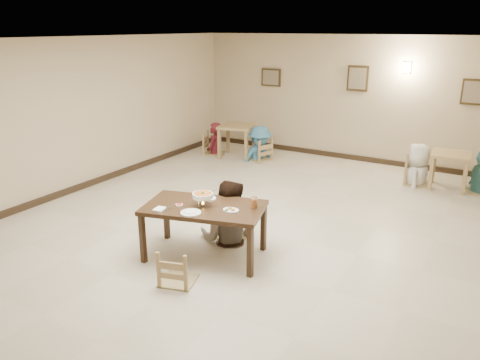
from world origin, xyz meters
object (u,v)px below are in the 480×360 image
Objects in this scene: drink_glass at (254,203)px; bg_chair_lr at (260,140)px; chair_far at (231,209)px; bg_chair_rl at (419,159)px; chair_near at (177,249)px; main_diner at (228,181)px; bg_diner_a at (214,123)px; main_table at (204,211)px; bg_table_right at (450,160)px; bg_diner_c at (421,144)px; bg_diner_b at (260,126)px; bg_table_left at (237,131)px; bg_chair_ll at (214,134)px; curry_warmer at (203,196)px.

drink_glass is 5.21m from bg_chair_lr.
chair_far is 0.89× the size of bg_chair_rl.
chair_near is 5.67× the size of drink_glass.
main_diner is 4.61m from bg_chair_lr.
chair_far is at bearing 23.72° from bg_diner_a.
main_table is 2.33× the size of bg_table_right.
bg_diner_c reaches higher than chair_far.
bg_diner_a is (-3.03, 4.09, 0.36)m from chair_far.
chair_far is 0.49× the size of main_diner.
chair_far is 0.55× the size of bg_diner_b.
bg_table_right is 0.48× the size of bg_diner_a.
bg_table_left is at bearing -77.15° from main_diner.
bg_table_left is 4.98m from bg_table_right.
drink_glass is at bearing -133.20° from chair_near.
bg_table_right is at bearing 47.26° from main_table.
bg_chair_lr is (1.29, 0.08, -0.02)m from bg_chair_ll.
bg_table_right is at bearing -62.54° from bg_diner_b.
bg_diner_a is at bearing -70.53° from main_diner.
main_table is at bearing 74.42° from main_diner.
main_diner is 5.16m from bg_diner_a.
chair_near is 0.48× the size of main_diner.
curry_warmer is at bearing -117.34° from bg_table_right.
bg_table_right is (1.94, 4.73, -0.25)m from drink_glass.
chair_far is 4.51m from bg_chair_lr.
bg_table_right is 0.46× the size of bg_diner_b.
main_diner is 1.11× the size of bg_diner_c.
bg_table_left is at bearing -66.95° from bg_chair_lr.
bg_chair_ll is at bearing -70.53° from main_diner.
main_diner is at bearing -27.98° from bg_diner_c.
bg_table_right is (2.60, 5.02, -0.33)m from curry_warmer.
bg_diner_a reaches higher than curry_warmer.
curry_warmer is at bearing 41.01° from bg_chair_lr.
bg_table_left is (-2.51, 5.66, 0.21)m from chair_near.
drink_glass is 0.15× the size of bg_chair_rl.
bg_chair_lr is at bearing -84.31° from main_diner.
main_diner is 1.84× the size of bg_chair_lr.
bg_table_left is at bearing 123.46° from drink_glass.
bg_table_right is (2.58, 5.01, -0.10)m from main_table.
chair_near is 5.99m from bg_diner_b.
bg_diner_a is at bearing 133.98° from chair_far.
bg_chair_rl is at bearing 78.93° from bg_diner_a.
main_table is 1.12× the size of bg_diner_a.
curry_warmer is at bearing 149.44° from bg_chair_rl.
bg_table_right is (2.60, 4.36, -0.36)m from main_diner.
curry_warmer reaches higher than chair_far.
chair_far is 5.09m from bg_chair_ll.
bg_diner_a is at bearing -174.60° from bg_table_left.
bg_table_right is at bearing 113.02° from bg_chair_lr.
bg_table_left is at bearing 100.64° from main_table.
bg_diner_a is (-3.03, 4.17, -0.14)m from main_diner.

